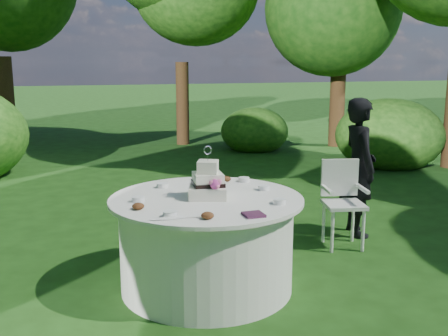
{
  "coord_description": "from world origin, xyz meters",
  "views": [
    {
      "loc": [
        -1.17,
        -3.9,
        1.83
      ],
      "look_at": [
        0.15,
        0.0,
        1.0
      ],
      "focal_mm": 42.0,
      "sensor_mm": 36.0,
      "label": 1
    }
  ],
  "objects_px": {
    "guest": "(359,167)",
    "cake": "(208,184)",
    "napkins": "(254,215)",
    "table": "(207,242)",
    "chair": "(342,196)"
  },
  "relations": [
    {
      "from": "guest",
      "to": "table",
      "type": "height_order",
      "value": "guest"
    },
    {
      "from": "table",
      "to": "cake",
      "type": "height_order",
      "value": "cake"
    },
    {
      "from": "napkins",
      "to": "cake",
      "type": "height_order",
      "value": "cake"
    },
    {
      "from": "napkins",
      "to": "chair",
      "type": "distance_m",
      "value": 1.86
    },
    {
      "from": "guest",
      "to": "napkins",
      "type": "bearing_deg",
      "value": 139.2
    },
    {
      "from": "napkins",
      "to": "table",
      "type": "relative_size",
      "value": 0.09
    },
    {
      "from": "cake",
      "to": "chair",
      "type": "xyz_separation_m",
      "value": [
        1.58,
        0.57,
        -0.37
      ]
    },
    {
      "from": "napkins",
      "to": "guest",
      "type": "distance_m",
      "value": 2.27
    },
    {
      "from": "guest",
      "to": "cake",
      "type": "xyz_separation_m",
      "value": [
        -1.93,
        -0.82,
        0.15
      ]
    },
    {
      "from": "table",
      "to": "napkins",
      "type": "bearing_deg",
      "value": -74.59
    },
    {
      "from": "napkins",
      "to": "guest",
      "type": "relative_size",
      "value": 0.09
    },
    {
      "from": "guest",
      "to": "cake",
      "type": "relative_size",
      "value": 3.51
    },
    {
      "from": "cake",
      "to": "chair",
      "type": "relative_size",
      "value": 0.48
    },
    {
      "from": "table",
      "to": "cake",
      "type": "bearing_deg",
      "value": -41.5
    },
    {
      "from": "napkins",
      "to": "cake",
      "type": "bearing_deg",
      "value": 104.56
    }
  ]
}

